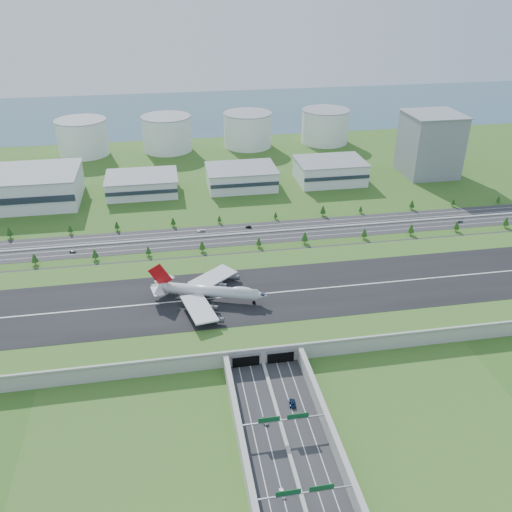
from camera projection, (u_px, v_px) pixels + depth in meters
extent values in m
plane|color=#36591B|center=(247.00, 307.00, 306.01)|extent=(1200.00, 1200.00, 0.00)
cube|color=#979892|center=(247.00, 301.00, 304.13)|extent=(520.00, 100.00, 8.00)
cube|color=#345F20|center=(247.00, 295.00, 302.21)|extent=(520.00, 100.00, 0.16)
cube|color=black|center=(247.00, 295.00, 302.15)|extent=(520.00, 58.00, 0.12)
cube|color=silver|center=(247.00, 295.00, 302.11)|extent=(520.00, 0.90, 0.02)
cube|color=#979892|center=(263.00, 349.00, 259.02)|extent=(520.00, 1.20, 1.20)
cube|color=#28282B|center=(291.00, 462.00, 210.34)|extent=(34.00, 120.00, 0.12)
cube|color=#979892|center=(291.00, 461.00, 210.16)|extent=(1.60, 120.00, 0.90)
cube|color=#979892|center=(241.00, 441.00, 214.44)|extent=(2.40, 100.00, 8.00)
cube|color=#979892|center=(330.00, 429.00, 219.93)|extent=(2.40, 100.00, 8.00)
cube|color=black|center=(246.00, 361.00, 259.58)|extent=(13.00, 1.20, 6.00)
cube|color=black|center=(281.00, 357.00, 262.14)|extent=(13.00, 1.20, 6.00)
cylinder|color=gray|center=(237.00, 433.00, 218.90)|extent=(0.70, 0.70, 7.00)
cylinder|color=gray|center=(328.00, 421.00, 224.63)|extent=(0.70, 0.70, 7.00)
cube|color=gray|center=(283.00, 420.00, 220.03)|extent=(38.00, 0.50, 0.50)
cube|color=#0C4C23|center=(269.00, 420.00, 218.38)|extent=(9.00, 0.30, 2.40)
cube|color=#0C4C23|center=(298.00, 416.00, 220.19)|extent=(9.00, 0.30, 2.40)
cylinder|color=gray|center=(252.00, 508.00, 188.47)|extent=(0.70, 0.70, 7.00)
cylinder|color=gray|center=(356.00, 492.00, 194.20)|extent=(0.70, 0.70, 7.00)
cube|color=gray|center=(305.00, 493.00, 189.60)|extent=(38.00, 0.50, 0.50)
cube|color=#0C4C23|center=(288.00, 493.00, 187.95)|extent=(9.00, 0.30, 2.40)
cube|color=#0C4C23|center=(322.00, 488.00, 189.75)|extent=(9.00, 0.30, 2.40)
cube|color=#28282B|center=(226.00, 235.00, 388.59)|extent=(560.00, 36.00, 0.12)
cylinder|color=#3D2819|center=(35.00, 263.00, 349.67)|extent=(0.50, 0.50, 2.79)
cone|color=#12380F|center=(34.00, 258.00, 348.00)|extent=(4.33, 4.33, 5.57)
cylinder|color=#3D2819|center=(96.00, 258.00, 355.38)|extent=(0.50, 0.50, 2.74)
cone|color=#12380F|center=(95.00, 253.00, 353.73)|extent=(4.26, 4.26, 5.48)
cylinder|color=#3D2819|center=(149.00, 254.00, 360.64)|extent=(0.50, 0.50, 2.39)
cone|color=#12380F|center=(148.00, 250.00, 359.21)|extent=(3.72, 3.72, 4.78)
cylinder|color=#3D2819|center=(202.00, 250.00, 365.96)|extent=(0.50, 0.50, 2.72)
cone|color=#12380F|center=(202.00, 245.00, 364.33)|extent=(4.23, 4.23, 5.44)
cylinder|color=#3D2819|center=(259.00, 245.00, 371.87)|extent=(0.50, 0.50, 2.49)
cone|color=#12380F|center=(259.00, 241.00, 370.37)|extent=(3.88, 3.88, 4.99)
cylinder|color=#3D2819|center=(305.00, 241.00, 376.64)|extent=(0.50, 0.50, 3.02)
cone|color=#12380F|center=(305.00, 236.00, 374.82)|extent=(4.70, 4.70, 6.05)
cylinder|color=#3D2819|center=(364.00, 237.00, 383.23)|extent=(0.50, 0.50, 2.73)
cone|color=#12380F|center=(364.00, 232.00, 381.59)|extent=(4.25, 4.25, 5.46)
cylinder|color=#3D2819|center=(411.00, 233.00, 388.45)|extent=(0.50, 0.50, 3.00)
cone|color=#12380F|center=(411.00, 228.00, 386.65)|extent=(4.66, 4.66, 6.00)
cylinder|color=#3D2819|center=(456.00, 230.00, 393.79)|extent=(0.50, 0.50, 2.84)
cone|color=#12380F|center=(457.00, 225.00, 392.08)|extent=(4.41, 4.41, 5.67)
cylinder|color=#3D2819|center=(505.00, 226.00, 399.66)|extent=(0.50, 0.50, 2.97)
cone|color=#12380F|center=(506.00, 221.00, 397.87)|extent=(4.62, 4.62, 5.94)
cylinder|color=#3D2819|center=(10.00, 236.00, 384.18)|extent=(0.50, 0.50, 2.87)
cone|color=#12380F|center=(9.00, 231.00, 382.45)|extent=(4.46, 4.46, 5.74)
cylinder|color=#3D2819|center=(71.00, 232.00, 390.55)|extent=(0.50, 0.50, 2.28)
cone|color=#12380F|center=(70.00, 229.00, 389.18)|extent=(3.54, 3.54, 4.56)
cylinder|color=#3D2819|center=(117.00, 229.00, 395.46)|extent=(0.50, 0.50, 2.45)
cone|color=#12380F|center=(117.00, 225.00, 393.99)|extent=(3.81, 3.81, 4.89)
cylinder|color=#3D2819|center=(173.00, 225.00, 401.60)|extent=(0.50, 0.50, 2.44)
cone|color=#12380F|center=(173.00, 221.00, 400.13)|extent=(3.80, 3.80, 4.88)
cylinder|color=#3D2819|center=(219.00, 222.00, 406.88)|extent=(0.50, 0.50, 2.07)
cone|color=#12380F|center=(219.00, 218.00, 405.63)|extent=(3.22, 3.22, 4.15)
cylinder|color=#3D2819|center=(276.00, 218.00, 413.39)|extent=(0.50, 0.50, 1.99)
cone|color=#12380F|center=(276.00, 215.00, 412.20)|extent=(3.09, 3.09, 3.98)
cylinder|color=#3D2819|center=(323.00, 214.00, 418.79)|extent=(0.50, 0.50, 2.94)
cone|color=#12380F|center=(323.00, 209.00, 417.02)|extent=(4.57, 4.57, 5.87)
cylinder|color=#3D2819|center=(360.00, 212.00, 423.61)|extent=(0.50, 0.50, 2.05)
cone|color=#12380F|center=(361.00, 209.00, 422.38)|extent=(3.19, 3.19, 4.10)
cylinder|color=#3D2819|center=(411.00, 208.00, 429.85)|extent=(0.50, 0.50, 2.70)
cone|color=#12380F|center=(412.00, 204.00, 428.23)|extent=(4.20, 4.20, 5.40)
cylinder|color=#3D2819|center=(453.00, 205.00, 435.23)|extent=(0.50, 0.50, 2.40)
cone|color=#12380F|center=(453.00, 201.00, 433.79)|extent=(3.73, 3.73, 4.80)
cylinder|color=#3D2819|center=(498.00, 202.00, 441.31)|extent=(0.50, 0.50, 2.11)
cone|color=#12380F|center=(499.00, 199.00, 440.04)|extent=(3.28, 3.28, 4.22)
cube|color=silver|center=(3.00, 189.00, 435.36)|extent=(120.00, 60.00, 25.00)
cube|color=silver|center=(142.00, 184.00, 458.64)|extent=(58.00, 42.00, 15.00)
cube|color=silver|center=(241.00, 177.00, 470.98)|extent=(58.00, 42.00, 17.00)
cube|color=silver|center=(330.00, 171.00, 482.57)|extent=(58.00, 42.00, 19.00)
cube|color=gray|center=(430.00, 145.00, 492.77)|extent=(46.00, 46.00, 55.00)
cylinder|color=white|center=(83.00, 138.00, 549.23)|extent=(50.00, 50.00, 35.00)
cylinder|color=white|center=(167.00, 134.00, 562.04)|extent=(50.00, 50.00, 35.00)
cylinder|color=white|center=(248.00, 130.00, 574.85)|extent=(50.00, 50.00, 35.00)
cylinder|color=white|center=(325.00, 126.00, 587.66)|extent=(50.00, 50.00, 35.00)
cube|color=#365767|center=(191.00, 112.00, 723.35)|extent=(1200.00, 260.00, 0.06)
cylinder|color=silver|center=(210.00, 291.00, 295.45)|extent=(52.18, 22.86, 6.06)
cone|color=silver|center=(261.00, 295.00, 291.53)|extent=(9.13, 8.19, 6.06)
cone|color=silver|center=(160.00, 286.00, 299.19)|extent=(10.92, 8.80, 6.06)
ellipsoid|color=silver|center=(242.00, 290.00, 291.94)|extent=(13.76, 8.64, 3.73)
cube|color=silver|center=(199.00, 308.00, 282.12)|extent=(18.50, 30.49, 1.50)
cube|color=silver|center=(213.00, 278.00, 310.20)|extent=(29.83, 27.53, 1.50)
cylinder|color=#38383D|center=(213.00, 308.00, 286.35)|extent=(5.58, 4.28, 2.84)
cylinder|color=#38383D|center=(219.00, 320.00, 276.50)|extent=(5.58, 4.28, 2.84)
cylinder|color=#38383D|center=(222.00, 286.00, 306.17)|extent=(5.58, 4.28, 2.84)
cylinder|color=#38383D|center=(235.00, 277.00, 314.49)|extent=(5.58, 4.28, 2.84)
cube|color=silver|center=(158.00, 291.00, 293.34)|extent=(7.60, 11.33, 0.57)
cube|color=silver|center=(164.00, 280.00, 304.08)|extent=(11.59, 11.14, 0.57)
cube|color=#A80B0F|center=(160.00, 275.00, 295.68)|extent=(13.06, 5.17, 14.20)
cylinder|color=black|center=(254.00, 303.00, 294.42)|extent=(1.80, 0.66, 1.80)
cylinder|color=black|center=(202.00, 301.00, 295.67)|extent=(1.80, 0.66, 1.80)
cylinder|color=black|center=(205.00, 295.00, 300.96)|extent=(1.80, 0.66, 1.80)
cylinder|color=black|center=(192.00, 300.00, 296.46)|extent=(1.80, 0.66, 1.80)
cylinder|color=black|center=(195.00, 294.00, 301.74)|extent=(1.80, 0.66, 1.80)
imported|color=#B3B2B7|center=(265.00, 421.00, 228.04)|extent=(3.22, 5.05, 1.60)
imported|color=white|center=(282.00, 493.00, 196.88)|extent=(1.87, 4.28, 1.37)
imported|color=#0D1E42|center=(292.00, 403.00, 237.55)|extent=(3.25, 6.11, 1.64)
imported|color=#525357|center=(73.00, 252.00, 364.40)|extent=(4.75, 2.96, 1.51)
imported|color=black|center=(248.00, 227.00, 399.12)|extent=(4.61, 2.24, 1.46)
imported|color=#AAABAE|center=(459.00, 221.00, 408.48)|extent=(5.91, 3.34, 1.56)
imported|color=white|center=(201.00, 230.00, 393.82)|extent=(5.80, 2.71, 1.64)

